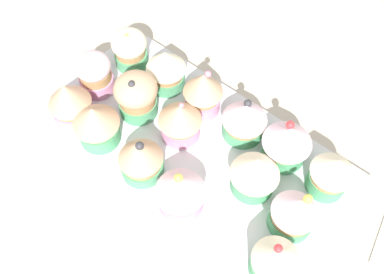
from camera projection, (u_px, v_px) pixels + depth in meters
ground_plane at (192, 157)px, 66.23cm from camera, size 180.00×180.00×3.00cm
baking_tray at (192, 150)px, 64.44cm from camera, size 46.07×24.62×1.20cm
cupcake_0 at (331, 173)px, 57.47cm from camera, size 5.88×5.88×7.36cm
cupcake_1 at (287, 142)px, 59.89cm from camera, size 6.91×6.91×7.73cm
cupcake_2 at (245, 119)px, 62.38cm from camera, size 6.54×6.54×7.11cm
cupcake_3 at (203, 91)px, 64.07cm from camera, size 5.93×5.93×8.24cm
cupcake_4 at (166, 68)px, 66.74cm from camera, size 6.19×6.19×7.41cm
cupcake_5 at (130, 49)px, 69.43cm from camera, size 5.62×5.62×7.04cm
cupcake_6 at (294, 212)px, 54.71cm from camera, size 5.98×5.98×7.81cm
cupcake_7 at (255, 172)px, 57.56cm from camera, size 6.72×6.72×7.31cm
cupcake_8 at (180, 120)px, 62.15cm from camera, size 6.31×6.31×7.11cm
cupcake_9 at (134, 97)px, 63.82cm from camera, size 6.45×6.45×7.88cm
cupcake_10 at (95, 73)px, 66.63cm from camera, size 5.39×5.39×7.13cm
cupcake_11 at (276, 260)px, 51.65cm from camera, size 5.99×5.99×7.64cm
cupcake_12 at (180, 191)px, 56.21cm from camera, size 6.68×6.68×7.61cm
cupcake_13 at (141, 157)px, 58.75cm from camera, size 6.13×6.13×7.92cm
cupcake_14 at (96, 123)px, 61.51cm from camera, size 6.68×6.68×7.34cm
cupcake_15 at (70, 102)px, 63.45cm from camera, size 6.32×6.32×7.64cm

